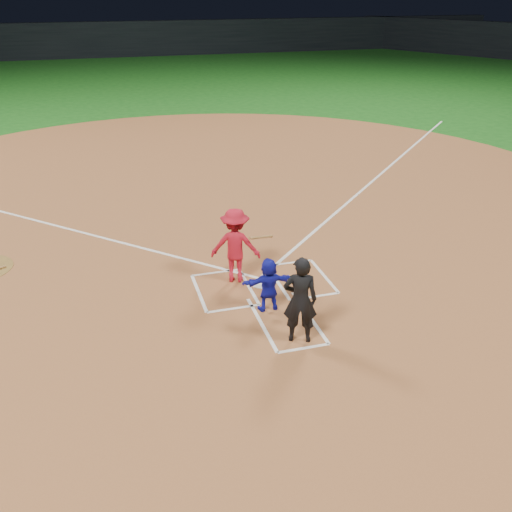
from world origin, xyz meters
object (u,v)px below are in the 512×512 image
object	(u,v)px
catcher	(269,285)
umpire	(300,300)
batter_at_plate	(235,245)
home_plate	(263,284)

from	to	relation	value
catcher	umpire	world-z (taller)	umpire
batter_at_plate	home_plate	bearing A→B (deg)	-35.17
catcher	umpire	distance (m)	1.39
home_plate	catcher	bearing A→B (deg)	78.77
home_plate	umpire	world-z (taller)	umpire
catcher	batter_at_plate	bearing A→B (deg)	-77.00
catcher	umpire	xyz separation A→B (m)	(0.24, -1.34, 0.32)
home_plate	batter_at_plate	world-z (taller)	batter_at_plate
home_plate	umpire	size ratio (longest dim) A/B	0.32
catcher	umpire	bearing A→B (deg)	100.32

